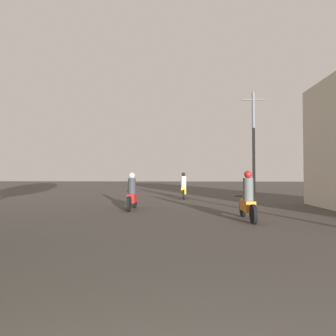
% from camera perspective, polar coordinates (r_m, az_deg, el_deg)
% --- Properties ---
extents(motorcycle_orange, '(0.60, 1.95, 1.59)m').
position_cam_1_polar(motorcycle_orange, '(8.84, 16.97, -6.78)').
color(motorcycle_orange, black).
rests_on(motorcycle_orange, ground_plane).
extents(motorcycle_red, '(0.60, 1.89, 1.55)m').
position_cam_1_polar(motorcycle_red, '(11.12, -7.83, -5.78)').
color(motorcycle_red, black).
rests_on(motorcycle_red, ground_plane).
extents(motorcycle_yellow, '(0.60, 2.01, 1.61)m').
position_cam_1_polar(motorcycle_yellow, '(16.31, 3.40, -4.40)').
color(motorcycle_yellow, black).
rests_on(motorcycle_yellow, ground_plane).
extents(utility_pole_far, '(1.60, 0.20, 7.32)m').
position_cam_1_polar(utility_pole_far, '(19.57, 18.13, 5.49)').
color(utility_pole_far, slate).
rests_on(utility_pole_far, ground_plane).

